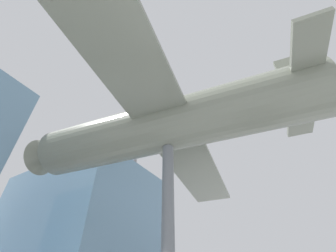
% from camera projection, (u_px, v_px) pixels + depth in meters
% --- Properties ---
extents(glass_pavilion_right, '(8.06, 12.05, 11.22)m').
position_uv_depth(glass_pavilion_right, '(73.00, 242.00, 17.88)').
color(glass_pavilion_right, '#60849E').
rests_on(glass_pavilion_right, ground_plane).
extents(support_pylon_central, '(0.41, 0.41, 6.16)m').
position_uv_depth(support_pylon_central, '(168.00, 232.00, 6.84)').
color(support_pylon_central, slate).
rests_on(support_pylon_central, ground_plane).
extents(suspended_airplane, '(17.86, 13.48, 3.05)m').
position_uv_depth(suspended_airplane, '(163.00, 127.00, 9.52)').
color(suspended_airplane, slate).
rests_on(suspended_airplane, support_pylon_central).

